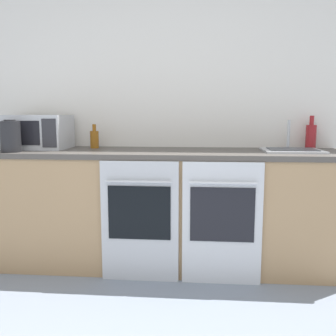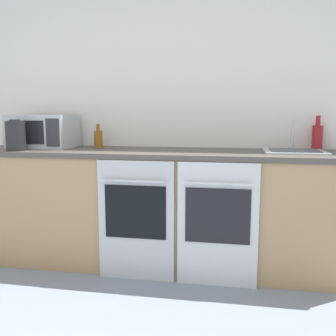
% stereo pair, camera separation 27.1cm
% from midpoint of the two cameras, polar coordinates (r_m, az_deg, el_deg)
% --- Properties ---
extents(wall_back, '(10.00, 0.06, 2.60)m').
position_cam_midpoint_polar(wall_back, '(3.30, -3.93, 9.74)').
color(wall_back, silver).
rests_on(wall_back, ground_plane).
extents(counter_back, '(2.96, 0.67, 0.93)m').
position_cam_midpoint_polar(counter_back, '(3.04, -4.80, -6.04)').
color(counter_back, tan).
rests_on(counter_back, ground_plane).
extents(oven_left, '(0.56, 0.06, 0.88)m').
position_cam_midpoint_polar(oven_left, '(2.73, -7.20, -8.03)').
color(oven_left, '#B7BABF').
rests_on(oven_left, ground_plane).
extents(oven_right, '(0.56, 0.06, 0.88)m').
position_cam_midpoint_polar(oven_right, '(2.68, 5.34, -8.36)').
color(oven_right, silver).
rests_on(oven_right, ground_plane).
extents(microwave, '(0.51, 0.39, 0.28)m').
position_cam_midpoint_polar(microwave, '(3.34, -21.59, 5.15)').
color(microwave, '#B7BABF').
rests_on(microwave, counter_back).
extents(bottle_red, '(0.08, 0.08, 0.27)m').
position_cam_midpoint_polar(bottle_red, '(3.25, 18.76, 4.65)').
color(bottle_red, maroon).
rests_on(bottle_red, counter_back).
extents(bottle_amber, '(0.07, 0.07, 0.20)m').
position_cam_midpoint_polar(bottle_amber, '(3.23, -13.52, 4.34)').
color(bottle_amber, '#8C5114').
rests_on(bottle_amber, counter_back).
extents(kettle, '(0.15, 0.15, 0.24)m').
position_cam_midpoint_polar(kettle, '(3.11, -25.23, 4.36)').
color(kettle, '#232326').
rests_on(kettle, counter_back).
extents(sink, '(0.44, 0.37, 0.24)m').
position_cam_midpoint_polar(sink, '(2.99, 15.93, 2.71)').
color(sink, '#B7BABF').
rests_on(sink, counter_back).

